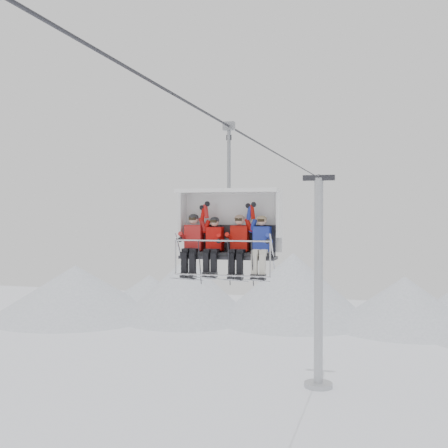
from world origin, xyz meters
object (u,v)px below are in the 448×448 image
(chairlift_carrier, at_px, (230,223))
(skier_center_left, at_px, (214,243))
(skier_far_left, at_px, (193,242))
(skier_center_right, at_px, (239,243))
(skier_far_right, at_px, (261,244))
(lift_tower_right, at_px, (318,297))

(chairlift_carrier, height_order, skier_center_left, chairlift_carrier)
(skier_far_left, height_order, skier_center_right, skier_far_left)
(skier_center_left, relative_size, skier_far_right, 0.98)
(skier_far_left, bearing_deg, skier_far_right, -0.14)
(skier_far_left, distance_m, skier_far_right, 1.85)
(skier_far_left, relative_size, skier_far_right, 1.04)
(chairlift_carrier, xyz_separation_m, skier_far_left, (-0.95, -0.30, -0.49))
(skier_far_left, relative_size, skier_center_right, 1.02)
(chairlift_carrier, bearing_deg, skier_center_right, -44.29)
(skier_center_left, relative_size, skier_center_right, 0.96)
(skier_center_right, bearing_deg, skier_far_left, 179.91)
(skier_center_left, distance_m, skier_far_right, 1.27)
(lift_tower_right, relative_size, skier_center_right, 7.67)
(skier_center_left, height_order, skier_center_right, skier_center_right)
(skier_far_right, bearing_deg, lift_tower_right, 92.39)
(lift_tower_right, xyz_separation_m, skier_center_right, (0.31, -21.70, 4.47))
(skier_center_left, bearing_deg, skier_far_right, 0.17)
(skier_center_right, bearing_deg, lift_tower_right, 90.83)
(skier_far_left, bearing_deg, skier_center_right, -0.09)
(chairlift_carrier, height_order, skier_far_left, chairlift_carrier)
(chairlift_carrier, relative_size, skier_center_left, 2.36)
(skier_center_right, bearing_deg, skier_center_left, -179.47)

